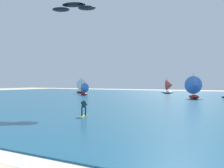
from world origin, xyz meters
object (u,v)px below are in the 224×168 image
Objects in this scene: kitesurfer at (83,110)px; kite at (74,7)px; sailboat_anchored_offshore at (83,89)px; sailboat_far_left at (169,86)px; sailboat_outermost at (195,87)px; sailboat_far_right at (80,86)px.

kite reaches higher than kitesurfer.
sailboat_anchored_offshore is (-16.05, 24.53, -11.87)m from kite.
sailboat_anchored_offshore is (-15.81, -20.15, -0.49)m from sailboat_far_left.
kitesurfer is 0.32× the size of kite.
kitesurfer is 0.40× the size of sailboat_outermost.
kitesurfer is 52.94m from sailboat_far_left.
kite is at bearing 132.57° from kitesurfer.
sailboat_far_right is (-30.91, 41.14, 1.57)m from kitesurfer.
kitesurfer is at bearing -82.03° from sailboat_far_left.
kite reaches higher than sailboat_anchored_offshore.
kite is 1.83× the size of sailboat_anchored_offshore.
sailboat_outermost is (11.09, 24.18, -11.14)m from kite.
kite is 42.55m from sailboat_far_right.
sailboat_outermost reaches higher than sailboat_far_right.
kite is 46.10m from sailboat_far_left.
sailboat_far_left is at bearing 118.93° from sailboat_outermost.
sailboat_far_right is at bearing 126.91° from kitesurfer.
kitesurfer is at bearing -47.43° from kite.
kitesurfer is 39.72m from sailboat_anchored_offshore.
sailboat_far_right is 11.81m from sailboat_anchored_offshore.
sailboat_far_right is at bearing 165.18° from sailboat_outermost.
sailboat_far_left is 23.42m from sailboat_outermost.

